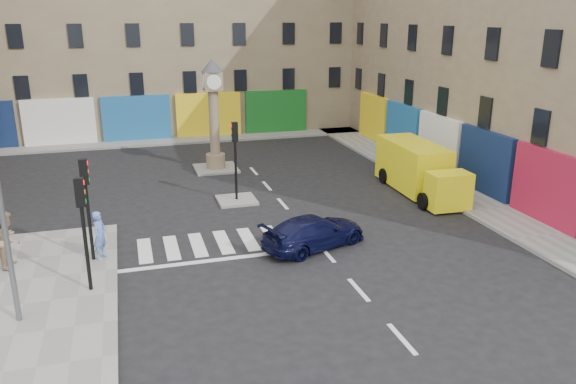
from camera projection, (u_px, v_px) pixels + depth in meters
name	position (u px, v px, depth m)	size (l,w,h in m)	color
ground	(336.00, 265.00, 20.00)	(120.00, 120.00, 0.00)	black
sidewalk_right	(417.00, 172.00, 31.46)	(2.60, 30.00, 0.15)	gray
sidewalk_far	(168.00, 141.00, 39.19)	(32.00, 2.40, 0.15)	gray
island_near	(237.00, 200.00, 26.75)	(1.80, 1.80, 0.12)	gray
island_far	(216.00, 168.00, 32.24)	(2.40, 2.40, 0.12)	gray
building_right	(530.00, 24.00, 30.75)	(10.00, 30.00, 16.00)	#937F60
building_far	(154.00, 14.00, 41.95)	(32.00, 10.00, 17.00)	#8B7B5C
traffic_light_left_near	(83.00, 217.00, 17.15)	(0.28, 0.22, 3.70)	black
traffic_light_left_far	(86.00, 194.00, 19.35)	(0.28, 0.22, 3.70)	black
traffic_light_island	(235.00, 148.00, 25.99)	(0.28, 0.22, 3.70)	black
clock_pillar	(214.00, 108.00, 31.18)	(1.20, 1.20, 6.10)	#937F60
navy_sedan	(314.00, 232.00, 21.36)	(1.73, 4.26, 1.24)	black
yellow_van	(418.00, 169.00, 27.85)	(2.37, 6.58, 2.37)	yellow
pedestrian_blue	(100.00, 235.00, 19.93)	(0.65, 0.43, 1.78)	#597DCC
pedestrian_tan	(9.00, 239.00, 19.26)	(0.98, 0.76, 2.02)	#94785B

